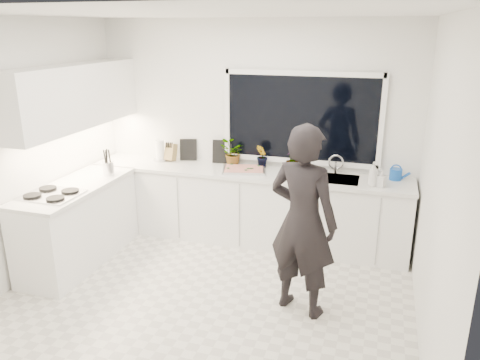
% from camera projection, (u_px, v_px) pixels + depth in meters
% --- Properties ---
extents(floor, '(4.00, 3.50, 0.02)m').
position_uv_depth(floor, '(205.00, 300.00, 4.68)').
color(floor, beige).
rests_on(floor, ground).
extents(wall_back, '(4.00, 0.02, 2.70)m').
position_uv_depth(wall_back, '(254.00, 131.00, 5.86)').
color(wall_back, white).
rests_on(wall_back, ground).
extents(wall_left, '(0.02, 3.50, 2.70)m').
position_uv_depth(wall_left, '(20.00, 153.00, 4.82)').
color(wall_left, white).
rests_on(wall_left, ground).
extents(wall_right, '(0.02, 3.50, 2.70)m').
position_uv_depth(wall_right, '(439.00, 191.00, 3.70)').
color(wall_right, white).
rests_on(wall_right, ground).
extents(ceiling, '(4.00, 3.50, 0.02)m').
position_uv_depth(ceiling, '(198.00, 11.00, 3.84)').
color(ceiling, white).
rests_on(ceiling, wall_back).
extents(window, '(1.80, 0.02, 1.00)m').
position_uv_depth(window, '(301.00, 118.00, 5.60)').
color(window, black).
rests_on(window, wall_back).
extents(base_cabinets_back, '(3.92, 0.58, 0.88)m').
position_uv_depth(base_cabinets_back, '(246.00, 207.00, 5.86)').
color(base_cabinets_back, white).
rests_on(base_cabinets_back, floor).
extents(base_cabinets_left, '(0.58, 1.60, 0.88)m').
position_uv_depth(base_cabinets_left, '(79.00, 225.00, 5.33)').
color(base_cabinets_left, white).
rests_on(base_cabinets_left, floor).
extents(countertop_back, '(3.94, 0.62, 0.04)m').
position_uv_depth(countertop_back, '(246.00, 172.00, 5.71)').
color(countertop_back, silver).
rests_on(countertop_back, base_cabinets_back).
extents(countertop_left, '(0.62, 1.60, 0.04)m').
position_uv_depth(countertop_left, '(74.00, 187.00, 5.18)').
color(countertop_left, silver).
rests_on(countertop_left, base_cabinets_left).
extents(upper_cabinets, '(0.34, 2.10, 0.70)m').
position_uv_depth(upper_cabinets, '(75.00, 96.00, 5.24)').
color(upper_cabinets, white).
rests_on(upper_cabinets, wall_left).
extents(sink, '(0.58, 0.42, 0.14)m').
position_uv_depth(sink, '(333.00, 182.00, 5.43)').
color(sink, silver).
rests_on(sink, countertop_back).
extents(faucet, '(0.03, 0.03, 0.22)m').
position_uv_depth(faucet, '(336.00, 165.00, 5.56)').
color(faucet, silver).
rests_on(faucet, countertop_back).
extents(stovetop, '(0.56, 0.48, 0.03)m').
position_uv_depth(stovetop, '(52.00, 194.00, 4.86)').
color(stovetop, black).
rests_on(stovetop, countertop_left).
extents(person, '(0.76, 0.62, 1.82)m').
position_uv_depth(person, '(303.00, 222.00, 4.24)').
color(person, black).
rests_on(person, floor).
extents(pizza_tray, '(0.58, 0.49, 0.03)m').
position_uv_depth(pizza_tray, '(244.00, 170.00, 5.68)').
color(pizza_tray, '#B5B5B9').
rests_on(pizza_tray, countertop_back).
extents(pizza, '(0.53, 0.44, 0.01)m').
position_uv_depth(pizza, '(244.00, 169.00, 5.68)').
color(pizza, red).
rests_on(pizza, pizza_tray).
extents(watering_can, '(0.18, 0.18, 0.13)m').
position_uv_depth(watering_can, '(396.00, 174.00, 5.35)').
color(watering_can, '#124AAB').
rests_on(watering_can, countertop_back).
extents(paper_towel_roll, '(0.14, 0.14, 0.26)m').
position_uv_depth(paper_towel_roll, '(160.00, 151.00, 6.10)').
color(paper_towel_roll, white).
rests_on(paper_towel_roll, countertop_back).
extents(knife_block, '(0.15, 0.12, 0.22)m').
position_uv_depth(knife_block, '(171.00, 153.00, 6.10)').
color(knife_block, brown).
rests_on(knife_block, countertop_back).
extents(utensil_crock, '(0.14, 0.14, 0.16)m').
position_uv_depth(utensil_crock, '(109.00, 169.00, 5.52)').
color(utensil_crock, '#B9BABE').
rests_on(utensil_crock, countertop_left).
extents(picture_frame_large, '(0.22, 0.08, 0.28)m').
position_uv_depth(picture_frame_large, '(188.00, 150.00, 6.13)').
color(picture_frame_large, black).
rests_on(picture_frame_large, countertop_back).
extents(picture_frame_small, '(0.25, 0.05, 0.30)m').
position_uv_depth(picture_frame_small, '(222.00, 152.00, 5.99)').
color(picture_frame_small, black).
rests_on(picture_frame_small, countertop_back).
extents(herb_plants, '(1.15, 0.33, 0.33)m').
position_uv_depth(herb_plants, '(254.00, 155.00, 5.79)').
color(herb_plants, '#26662D').
rests_on(herb_plants, countertop_back).
extents(soap_bottles, '(0.21, 0.13, 0.27)m').
position_uv_depth(soap_bottles, '(376.00, 176.00, 5.11)').
color(soap_bottles, '#D8BF66').
rests_on(soap_bottles, countertop_back).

